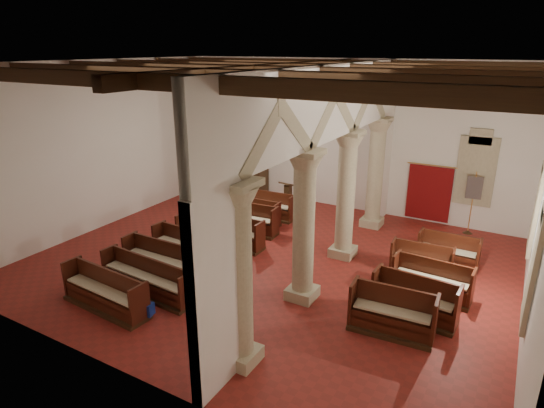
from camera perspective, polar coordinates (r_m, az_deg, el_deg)
The scene contains 33 objects.
floor at distance 14.44m, azimuth -0.07°, elevation -7.20°, with size 14.00×14.00×0.00m, color maroon.
ceiling at distance 12.94m, azimuth -0.08°, elevation 17.33°, with size 14.00×14.00×0.00m, color black.
wall_back at distance 18.71m, azimuth 9.14°, elevation 8.42°, with size 14.00×0.02×6.00m, color white.
wall_front at distance 8.95m, azimuth -19.48°, elevation -4.44°, with size 14.00×0.02×6.00m, color white.
wall_left at distance 17.82m, azimuth -20.20°, elevation 6.95°, with size 0.02×12.00×6.00m, color white.
ceiling_beams at distance 12.95m, azimuth -0.08°, elevation 16.54°, with size 13.80×11.80×0.30m, color #3A2412, non-canonical shape.
arcade at distance 12.48m, azimuth 7.16°, elevation 5.81°, with size 0.90×11.90×6.00m.
window_right_a at distance 10.64m, azimuth 30.23°, elevation -6.97°, with size 0.03×1.00×2.20m, color #327258.
window_right_b at distance 14.39m, azimuth 30.42°, elevation -0.59°, with size 0.03×1.00×2.20m, color #327258.
window_back at distance 17.79m, azimuth 24.21°, elevation 3.76°, with size 1.00×0.03×2.20m, color #327258.
pipe_organ at distance 20.61m, azimuth -3.41°, elevation 4.98°, with size 2.10×0.85×4.40m.
lectern at distance 18.32m, azimuth 1.99°, elevation 0.52°, with size 0.59×0.60×1.35m.
dossal_curtain at distance 18.19m, azimuth 19.09°, elevation 1.31°, with size 1.80×0.07×2.17m.
processional_banner at distance 17.71m, azimuth 23.64°, elevation -1.02°, with size 0.53×0.67×2.30m.
hymnal_box_a at distance 11.96m, azimuth -15.44°, elevation -12.59°, with size 0.32×0.26×0.32m, color navy.
hymnal_box_b at distance 13.07m, azimuth -9.91°, elevation -9.15°, with size 0.36×0.29×0.36m, color navy.
hymnal_box_c at distance 14.00m, azimuth -7.82°, elevation -7.01°, with size 0.36×0.29×0.36m, color navy.
tube_heater_a at distance 12.95m, azimuth -19.37°, elevation -10.91°, with size 0.11×0.11×1.14m, color silver.
tube_heater_b at distance 13.50m, azimuth -18.68°, elevation -9.53°, with size 0.09×0.09×0.88m, color white.
nave_pew_0 at distance 12.63m, azimuth -20.18°, elevation -10.84°, with size 2.71×0.87×1.06m.
nave_pew_1 at distance 13.01m, azimuth -15.45°, elevation -9.47°, with size 3.09×0.87×1.01m.
nave_pew_2 at distance 13.58m, azimuth -12.53°, elevation -7.84°, with size 3.29×0.73×1.07m.
nave_pew_3 at distance 14.45m, azimuth -10.22°, elevation -5.99°, with size 2.78×0.87×1.04m.
nave_pew_4 at distance 15.20m, azimuth -7.70°, elevation -4.57°, with size 2.63×0.82×1.03m.
nave_pew_5 at distance 15.58m, azimuth -5.77°, elevation -3.85°, with size 2.77×0.73×1.05m.
nave_pew_6 at distance 16.66m, azimuth -4.09°, elevation -2.20°, with size 2.96×0.91×1.07m.
nave_pew_7 at distance 17.49m, azimuth -3.66°, elevation -1.27°, with size 3.03×0.79×0.97m.
nave_pew_8 at distance 18.06m, azimuth -1.39°, elevation -0.49°, with size 2.83×0.77×1.03m.
aisle_pew_0 at distance 11.33m, azimuth 14.79°, elevation -13.70°, with size 2.01×0.88×1.14m.
aisle_pew_1 at distance 12.04m, azimuth 17.38°, elevation -11.93°, with size 2.12×0.87×1.10m.
aisle_pew_2 at distance 13.14m, azimuth 19.34°, elevation -9.54°, with size 2.11×0.80×1.03m.
aisle_pew_3 at distance 14.13m, azimuth 18.20°, elevation -7.35°, with size 1.79×0.76×0.99m.
aisle_pew_4 at distance 15.03m, azimuth 21.18°, elevation -6.05°, with size 1.80×0.69×1.02m.
Camera 1 is at (6.39, -11.25, 6.42)m, focal length 30.00 mm.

